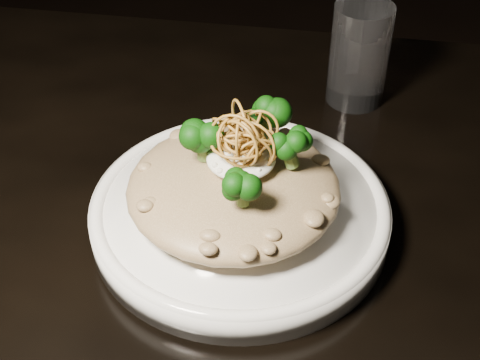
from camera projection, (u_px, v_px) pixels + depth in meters
name	position (u px, v px, depth m)	size (l,w,h in m)	color
table	(308.00, 297.00, 0.66)	(1.10, 0.80, 0.75)	black
plate	(240.00, 214.00, 0.61)	(0.27, 0.27, 0.03)	white
risotto	(233.00, 187.00, 0.59)	(0.19, 0.19, 0.04)	brown
broccoli	(241.00, 148.00, 0.56)	(0.12, 0.12, 0.04)	black
cheese	(241.00, 158.00, 0.57)	(0.06, 0.06, 0.02)	white
shallots	(243.00, 133.00, 0.56)	(0.05, 0.05, 0.03)	brown
drinking_glass	(359.00, 55.00, 0.75)	(0.07, 0.07, 0.12)	white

